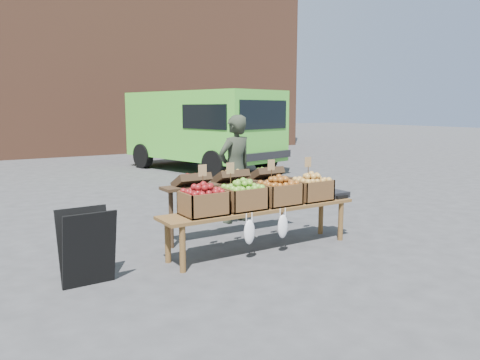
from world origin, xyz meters
TOP-DOWN VIEW (x-y plane):
  - ground at (0.00, 0.00)m, footprint 80.00×80.00m
  - brick_building at (0.00, 15.00)m, footprint 24.00×4.00m
  - delivery_van at (3.59, 7.04)m, footprint 3.46×5.50m
  - vendor at (0.98, 1.03)m, footprint 0.68×0.51m
  - chalkboard_sign at (-1.73, -0.46)m, footprint 0.54×0.31m
  - back_table at (0.43, 0.27)m, footprint 2.10×0.44m
  - display_bench at (0.45, -0.45)m, footprint 2.70×0.56m
  - crate_golden_apples at (-0.37, -0.45)m, footprint 0.50×0.40m
  - crate_russet_pears at (0.18, -0.45)m, footprint 0.50×0.40m
  - crate_red_apples at (0.73, -0.45)m, footprint 0.50×0.40m
  - crate_green_apples at (1.28, -0.45)m, footprint 0.50×0.40m
  - weighing_scale at (1.70, -0.45)m, footprint 0.34×0.30m

SIDE VIEW (x-z plane):
  - ground at x=0.00m, z-range 0.00..0.00m
  - display_bench at x=0.45m, z-range 0.00..0.57m
  - chalkboard_sign at x=-1.73m, z-range 0.00..0.80m
  - back_table at x=0.43m, z-range 0.00..1.04m
  - weighing_scale at x=1.70m, z-range 0.57..0.65m
  - crate_golden_apples at x=-0.37m, z-range 0.57..0.85m
  - crate_russet_pears at x=0.18m, z-range 0.57..0.85m
  - crate_red_apples at x=0.73m, z-range 0.57..0.85m
  - crate_green_apples at x=1.28m, z-range 0.57..0.85m
  - vendor at x=0.98m, z-range 0.00..1.71m
  - delivery_van at x=3.59m, z-range 0.00..2.28m
  - brick_building at x=0.00m, z-range 0.00..10.00m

